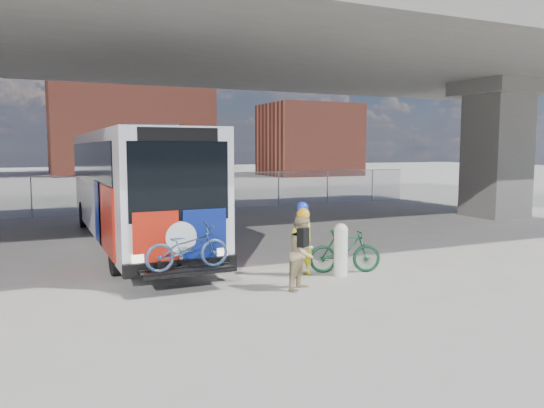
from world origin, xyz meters
TOP-DOWN VIEW (x-y plane):
  - ground at (0.00, 0.00)m, footprint 160.00×160.00m
  - bus at (-2.00, 3.96)m, footprint 2.67×12.93m
  - overpass at (0.00, 4.00)m, footprint 40.00×16.00m
  - chainlink_fence at (0.00, 12.00)m, footprint 30.00×0.06m
  - brick_buildings at (1.23, 48.23)m, footprint 54.00×22.00m
  - smokestack at (14.00, 55.00)m, footprint 2.20×2.20m
  - bollard at (1.75, -2.70)m, footprint 0.33×0.33m
  - cyclist_hivis at (0.89, -2.35)m, footprint 0.64×0.47m
  - cyclist_tan at (0.33, -3.45)m, footprint 1.00×0.96m
  - bike_parked at (2.00, -2.50)m, footprint 1.84×1.09m

SIDE VIEW (x-z plane):
  - ground at x=0.00m, z-range 0.00..0.00m
  - bike_parked at x=2.00m, z-range 0.00..1.07m
  - bollard at x=1.75m, z-range 0.04..1.31m
  - cyclist_tan at x=0.33m, z-range -0.05..1.73m
  - cyclist_hivis at x=0.89m, z-range -0.03..1.76m
  - chainlink_fence at x=0.00m, z-range -13.58..16.42m
  - bus at x=-2.00m, z-range 0.26..3.95m
  - brick_buildings at x=1.23m, z-range -0.58..11.42m
  - overpass at x=0.00m, z-range 2.57..10.52m
  - smokestack at x=14.00m, z-range 0.00..25.00m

